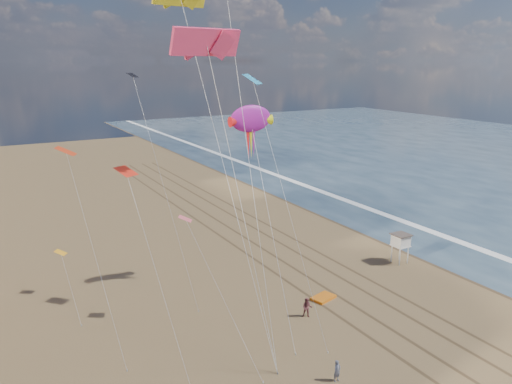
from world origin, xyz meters
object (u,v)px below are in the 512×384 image
(kite_flyer_a, at_px, (337,371))
(kite_flyer_b, at_px, (307,308))
(grounded_kite, at_px, (323,298))
(lifeguard_stand, at_px, (401,241))
(show_kite, at_px, (251,119))

(kite_flyer_a, distance_m, kite_flyer_b, 8.93)
(grounded_kite, bearing_deg, lifeguard_stand, -2.53)
(show_kite, distance_m, kite_flyer_b, 17.46)
(grounded_kite, distance_m, kite_flyer_b, 3.91)
(show_kite, relative_size, kite_flyer_b, 11.44)
(grounded_kite, bearing_deg, show_kite, 106.84)
(show_kite, bearing_deg, kite_flyer_b, -84.68)
(lifeguard_stand, relative_size, kite_flyer_a, 2.07)
(kite_flyer_a, bearing_deg, grounded_kite, 48.28)
(grounded_kite, bearing_deg, kite_flyer_a, -138.26)
(grounded_kite, xyz_separation_m, kite_flyer_a, (-6.63, -10.28, 0.66))
(lifeguard_stand, xyz_separation_m, grounded_kite, (-12.45, -2.86, -2.38))
(kite_flyer_a, bearing_deg, kite_flyer_b, 59.00)
(lifeguard_stand, relative_size, kite_flyer_b, 1.85)
(grounded_kite, relative_size, kite_flyer_a, 1.40)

